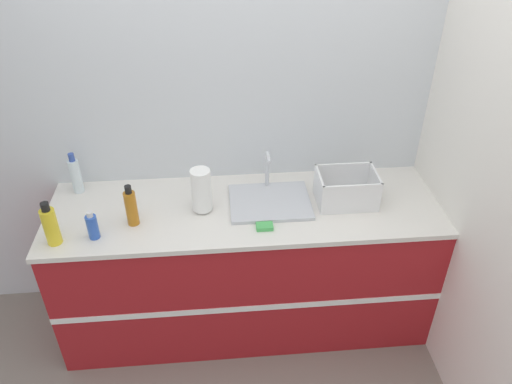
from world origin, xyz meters
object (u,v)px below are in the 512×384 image
bottle_clear (76,175)px  bottle_yellow (51,226)px  paper_towel_roll (201,190)px  dish_rack (346,191)px  bottle_blue (92,226)px  sink (270,200)px  bottle_amber (131,207)px

bottle_clear → bottle_yellow: size_ratio=1.03×
paper_towel_roll → dish_rack: paper_towel_roll is taller
dish_rack → bottle_blue: (-1.38, -0.20, 0.00)m
sink → paper_towel_roll: bearing=-174.9°
sink → bottle_amber: sink is taller
bottle_clear → bottle_amber: size_ratio=1.05×
bottle_clear → bottle_yellow: 0.47m
dish_rack → bottle_yellow: size_ratio=1.33×
dish_rack → bottle_amber: size_ratio=1.37×
bottle_clear → bottle_yellow: bottle_clear is taller
bottle_blue → bottle_amber: (0.19, 0.10, 0.03)m
sink → bottle_clear: bearing=169.1°
bottle_yellow → bottle_blue: 0.20m
bottle_blue → bottle_amber: bottle_amber is taller
paper_towel_roll → bottle_amber: paper_towel_roll is taller
bottle_blue → bottle_amber: 0.22m
dish_rack → bottle_yellow: bottle_yellow is taller
bottle_yellow → bottle_clear: bearing=86.3°
bottle_yellow → paper_towel_roll: bearing=15.9°
dish_rack → bottle_blue: dish_rack is taller
bottle_clear → bottle_amber: 0.49m
dish_rack → bottle_yellow: (-1.58, -0.23, 0.04)m
bottle_yellow → bottle_blue: bearing=6.9°
bottle_amber → dish_rack: bearing=4.8°
sink → bottle_amber: size_ratio=1.88×
bottle_amber → bottle_blue: bearing=-151.9°
dish_rack → paper_towel_roll: bearing=-179.4°
paper_towel_roll → bottle_yellow: bearing=-164.1°
sink → bottle_clear: size_ratio=1.79×
paper_towel_roll → bottle_amber: 0.38m
dish_rack → sink: bearing=176.6°
dish_rack → bottle_blue: size_ratio=2.01×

